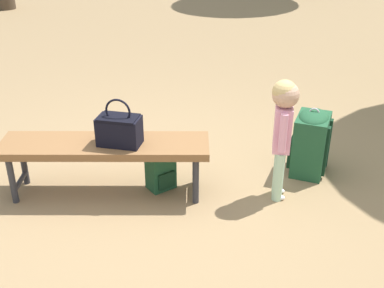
# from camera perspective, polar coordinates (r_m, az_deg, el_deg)

# --- Properties ---
(ground_plane) EXTENTS (40.00, 40.00, 0.00)m
(ground_plane) POSITION_cam_1_polar(r_m,az_deg,el_deg) (3.88, -4.23, -6.26)
(ground_plane) COLOR #8C704C
(ground_plane) RESTS_ON ground
(park_bench) EXTENTS (1.62, 0.51, 0.45)m
(park_bench) POSITION_cam_1_polar(r_m,az_deg,el_deg) (3.79, -10.19, -0.58)
(park_bench) COLOR brown
(park_bench) RESTS_ON ground
(handbag) EXTENTS (0.36, 0.26, 0.37)m
(handbag) POSITION_cam_1_polar(r_m,az_deg,el_deg) (3.67, -8.53, 1.74)
(handbag) COLOR black
(handbag) RESTS_ON park_bench
(child_standing) EXTENTS (0.20, 0.26, 0.97)m
(child_standing) POSITION_cam_1_polar(r_m,az_deg,el_deg) (3.64, 10.62, 2.57)
(child_standing) COLOR #B2D8B2
(child_standing) RESTS_ON ground
(backpack_large) EXTENTS (0.39, 0.43, 0.59)m
(backpack_large) POSITION_cam_1_polar(r_m,az_deg,el_deg) (4.20, 13.73, 0.38)
(backpack_large) COLOR #1E4C2D
(backpack_large) RESTS_ON ground
(backpack_small) EXTENTS (0.26, 0.24, 0.35)m
(backpack_small) POSITION_cam_1_polar(r_m,az_deg,el_deg) (3.91, -3.69, -2.92)
(backpack_small) COLOR #1E4C2D
(backpack_small) RESTS_ON ground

